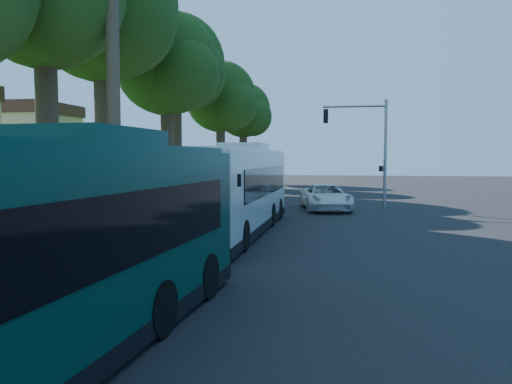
% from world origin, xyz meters
% --- Properties ---
extents(ground, '(140.00, 140.00, 0.00)m').
position_xyz_m(ground, '(0.00, 0.00, 0.00)').
color(ground, black).
rests_on(ground, ground).
extents(sidewalk, '(4.50, 70.00, 0.12)m').
position_xyz_m(sidewalk, '(-7.30, 0.00, 0.06)').
color(sidewalk, gray).
rests_on(sidewalk, ground).
extents(red_curb, '(0.25, 30.00, 0.13)m').
position_xyz_m(red_curb, '(-5.00, -4.00, 0.07)').
color(red_curb, maroon).
rests_on(red_curb, ground).
extents(grass_verge, '(8.00, 70.00, 0.06)m').
position_xyz_m(grass_verge, '(-13.00, 5.00, 0.03)').
color(grass_verge, '#234719').
rests_on(grass_verge, ground).
extents(bus_shelter, '(3.20, 1.51, 2.55)m').
position_xyz_m(bus_shelter, '(-7.26, -2.86, 1.81)').
color(bus_shelter, black).
rests_on(bus_shelter, ground).
extents(stop_sign_pole, '(0.35, 0.06, 3.17)m').
position_xyz_m(stop_sign_pole, '(-5.40, -5.00, 2.08)').
color(stop_sign_pole, gray).
rests_on(stop_sign_pole, ground).
extents(traffic_signal_pole, '(4.10, 0.30, 7.00)m').
position_xyz_m(traffic_signal_pole, '(3.78, 10.00, 4.42)').
color(traffic_signal_pole, gray).
rests_on(traffic_signal_pole, ground).
extents(hillside_backdrop, '(24.00, 60.00, 8.80)m').
position_xyz_m(hillside_backdrop, '(-26.30, 15.10, 2.44)').
color(hillside_backdrop, '#234719').
rests_on(hillside_backdrop, ground).
extents(tree_1, '(10.50, 10.00, 18.26)m').
position_xyz_m(tree_1, '(-13.37, 7.98, 12.73)').
color(tree_1, '#382B1E').
rests_on(tree_1, ground).
extents(tree_2, '(8.82, 8.40, 15.12)m').
position_xyz_m(tree_2, '(-11.89, 15.98, 10.48)').
color(tree_2, '#382B1E').
rests_on(tree_2, ground).
extents(tree_3, '(10.08, 9.60, 17.28)m').
position_xyz_m(tree_3, '(-13.88, 23.98, 11.98)').
color(tree_3, '#382B1E').
rests_on(tree_3, ground).
extents(tree_4, '(8.40, 8.00, 14.14)m').
position_xyz_m(tree_4, '(-11.40, 31.98, 9.73)').
color(tree_4, '#382B1E').
rests_on(tree_4, ground).
extents(tree_5, '(7.35, 7.00, 12.86)m').
position_xyz_m(tree_5, '(-10.41, 39.99, 8.96)').
color(tree_5, '#382B1E').
rests_on(tree_5, ground).
extents(white_bus, '(2.99, 13.46, 4.00)m').
position_xyz_m(white_bus, '(-2.60, -1.38, 1.95)').
color(white_bus, silver).
rests_on(white_bus, ground).
extents(teal_bus, '(3.66, 13.12, 3.86)m').
position_xyz_m(teal_bus, '(-2.59, -16.48, 1.89)').
color(teal_bus, '#09332A').
rests_on(teal_bus, ground).
extents(pickup, '(3.81, 6.31, 1.64)m').
position_xyz_m(pickup, '(1.08, 8.71, 0.82)').
color(pickup, white).
rests_on(pickup, ground).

